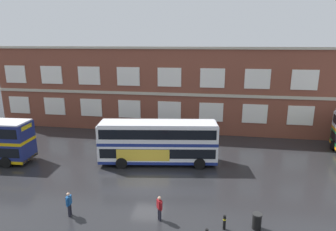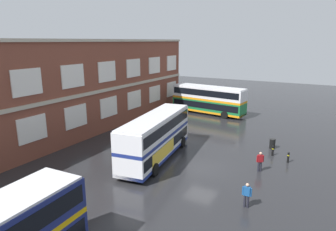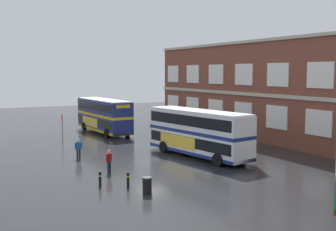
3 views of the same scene
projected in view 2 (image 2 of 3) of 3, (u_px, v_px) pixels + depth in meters
The scene contains 9 objects.
ground_plane at pixel (180, 164), 26.20m from camera, with size 120.00×120.00×0.00m, color #232326.
brick_terminal_building at pixel (47, 91), 32.13m from camera, with size 46.64×8.19×10.73m.
double_decker_middle at pixel (156, 136), 26.85m from camera, with size 11.25×4.12×4.07m.
double_decker_far at pixel (208, 99), 43.80m from camera, with size 3.88×11.23×4.07m.
waiting_passenger at pixel (260, 161), 24.48m from camera, with size 0.46×0.57×1.70m.
second_passenger at pixel (247, 194), 19.16m from camera, with size 0.26×0.63×1.70m.
station_litter_bin at pixel (272, 143), 29.83m from camera, with size 0.60×0.60×1.03m.
safety_bollard_west at pixel (273, 151), 27.96m from camera, with size 0.19×0.19×0.95m.
safety_bollard_east at pixel (288, 157), 26.37m from camera, with size 0.19×0.19×0.95m.
Camera 2 is at (-21.79, -8.94, 10.55)m, focal length 31.78 mm.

